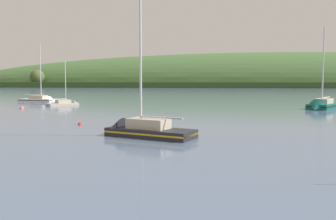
{
  "coord_description": "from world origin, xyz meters",
  "views": [
    {
      "loc": [
        6.46,
        -2.87,
        4.91
      ],
      "look_at": [
        5.79,
        35.65,
        1.68
      ],
      "focal_mm": 39.0,
      "sensor_mm": 36.0,
      "label": 1
    }
  ],
  "objects_px": {
    "sailboat_outer_reach": "(321,107)",
    "mooring_buoy_midchannel": "(22,108)",
    "sailboat_far_left": "(67,105)",
    "sailboat_near_mooring": "(42,101)",
    "sailboat_midwater_white": "(139,132)",
    "mooring_buoy_foreground": "(80,125)"
  },
  "relations": [
    {
      "from": "sailboat_outer_reach",
      "to": "mooring_buoy_midchannel",
      "type": "distance_m",
      "value": 50.49
    },
    {
      "from": "sailboat_far_left",
      "to": "sailboat_outer_reach",
      "type": "relative_size",
      "value": 0.65
    },
    {
      "from": "sailboat_near_mooring",
      "to": "sailboat_far_left",
      "type": "distance_m",
      "value": 13.38
    },
    {
      "from": "sailboat_far_left",
      "to": "mooring_buoy_midchannel",
      "type": "xyz_separation_m",
      "value": [
        -5.44,
        -7.53,
        -0.12
      ]
    },
    {
      "from": "mooring_buoy_midchannel",
      "to": "sailboat_near_mooring",
      "type": "bearing_deg",
      "value": 99.95
    },
    {
      "from": "sailboat_near_mooring",
      "to": "sailboat_far_left",
      "type": "xyz_separation_m",
      "value": [
        8.56,
        -10.28,
        -0.01
      ]
    },
    {
      "from": "sailboat_midwater_white",
      "to": "mooring_buoy_midchannel",
      "type": "bearing_deg",
      "value": -25.29
    },
    {
      "from": "sailboat_near_mooring",
      "to": "sailboat_outer_reach",
      "type": "bearing_deg",
      "value": -0.65
    },
    {
      "from": "sailboat_midwater_white",
      "to": "mooring_buoy_foreground",
      "type": "height_order",
      "value": "sailboat_midwater_white"
    },
    {
      "from": "sailboat_near_mooring",
      "to": "sailboat_outer_reach",
      "type": "relative_size",
      "value": 0.94
    },
    {
      "from": "sailboat_near_mooring",
      "to": "mooring_buoy_foreground",
      "type": "bearing_deg",
      "value": -46.58
    },
    {
      "from": "sailboat_near_mooring",
      "to": "mooring_buoy_foreground",
      "type": "distance_m",
      "value": 44.16
    },
    {
      "from": "mooring_buoy_foreground",
      "to": "mooring_buoy_midchannel",
      "type": "xyz_separation_m",
      "value": [
        -15.7,
        22.14,
        -0.0
      ]
    },
    {
      "from": "sailboat_midwater_white",
      "to": "sailboat_far_left",
      "type": "xyz_separation_m",
      "value": [
        -17.5,
        37.44,
        -0.2
      ]
    },
    {
      "from": "sailboat_midwater_white",
      "to": "sailboat_outer_reach",
      "type": "xyz_separation_m",
      "value": [
        27.55,
        29.42,
        0.05
      ]
    },
    {
      "from": "sailboat_midwater_white",
      "to": "mooring_buoy_midchannel",
      "type": "xyz_separation_m",
      "value": [
        -22.94,
        29.92,
        -0.32
      ]
    },
    {
      "from": "sailboat_near_mooring",
      "to": "mooring_buoy_midchannel",
      "type": "bearing_deg",
      "value": -61.85
    },
    {
      "from": "mooring_buoy_midchannel",
      "to": "mooring_buoy_foreground",
      "type": "bearing_deg",
      "value": -54.67
    },
    {
      "from": "sailboat_near_mooring",
      "to": "sailboat_outer_reach",
      "type": "xyz_separation_m",
      "value": [
        53.62,
        -18.3,
        0.23
      ]
    },
    {
      "from": "sailboat_midwater_white",
      "to": "sailboat_far_left",
      "type": "height_order",
      "value": "sailboat_midwater_white"
    },
    {
      "from": "sailboat_near_mooring",
      "to": "sailboat_midwater_white",
      "type": "relative_size",
      "value": 0.97
    },
    {
      "from": "sailboat_far_left",
      "to": "sailboat_near_mooring",
      "type": "bearing_deg",
      "value": 87.28
    }
  ]
}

